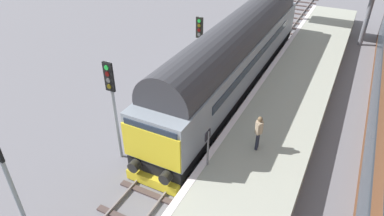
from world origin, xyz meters
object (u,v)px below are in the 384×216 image
at_px(diesel_locomotive, 236,52).
at_px(signal_post_near, 8,178).
at_px(signal_post_mid, 113,99).
at_px(platform_number_sign, 208,143).
at_px(waiting_passenger, 259,130).
at_px(signal_post_far, 200,41).

xyz_separation_m(diesel_locomotive, signal_post_near, (-2.33, -13.54, 0.61)).
distance_m(signal_post_near, signal_post_mid, 5.11).
relative_size(signal_post_near, signal_post_mid, 1.00).
distance_m(signal_post_near, platform_number_sign, 6.97).
bearing_deg(platform_number_sign, waiting_passenger, 52.65).
bearing_deg(signal_post_mid, signal_post_near, -90.00).
bearing_deg(signal_post_near, waiting_passenger, 52.13).
height_order(signal_post_mid, platform_number_sign, signal_post_mid).
relative_size(signal_post_near, waiting_passenger, 2.96).
bearing_deg(diesel_locomotive, signal_post_near, -99.76).
relative_size(signal_post_mid, platform_number_sign, 2.87).
distance_m(signal_post_near, signal_post_far, 13.44).
height_order(diesel_locomotive, signal_post_far, diesel_locomotive).
relative_size(diesel_locomotive, signal_post_near, 3.91).
xyz_separation_m(diesel_locomotive, signal_post_mid, (-2.33, -8.43, 0.67)).
xyz_separation_m(diesel_locomotive, signal_post_far, (-2.33, -0.11, 0.30)).
relative_size(signal_post_mid, signal_post_far, 1.14).
height_order(signal_post_near, platform_number_sign, signal_post_near).
relative_size(diesel_locomotive, waiting_passenger, 11.55).
bearing_deg(diesel_locomotive, signal_post_mid, -105.45).
distance_m(signal_post_mid, signal_post_far, 8.33).
xyz_separation_m(signal_post_mid, waiting_passenger, (5.73, 2.26, -1.16)).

